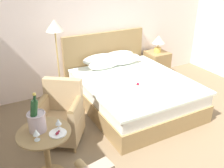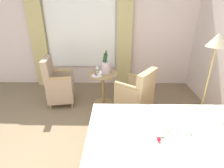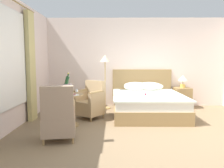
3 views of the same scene
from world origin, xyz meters
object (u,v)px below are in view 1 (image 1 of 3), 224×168
Objects in this scene: bedside_lamp at (158,41)px; armchair_by_window at (61,117)px; wine_glass_near_edge at (58,122)px; snack_plate at (58,133)px; nightstand at (156,65)px; side_table_round at (47,152)px; wine_glass_near_bucket at (36,133)px; floor_lamp_brass at (56,37)px; champagne_bucket at (36,120)px; bed at (130,88)px.

bedside_lamp is 0.41× the size of armchair_by_window.
wine_glass_near_edge is 0.12m from snack_plate.
snack_plate is at bearing -145.79° from nightstand.
wine_glass_near_bucket reaches higher than side_table_round.
nightstand is at bearing 32.27° from wine_glass_near_bucket.
bedside_lamp is 3.45m from wine_glass_near_edge.
floor_lamp_brass is 1.88m from champagne_bucket.
side_table_round is at bearing -148.40° from nightstand.
bed is at bearing 29.10° from champagne_bucket.
floor_lamp_brass is at bearing 151.81° from bed.
champagne_bucket is at bearing -150.90° from bed.
wine_glass_near_bucket is (-3.14, -1.99, -0.08)m from bedside_lamp.
armchair_by_window is (-1.46, -0.46, 0.08)m from bed.
champagne_bucket is (-0.05, 0.06, 0.43)m from side_table_round.
bed is at bearing 31.10° from side_table_round.
snack_plate is (-2.92, -1.98, 0.39)m from nightstand.
champagne_bucket is at bearing -126.04° from armchair_by_window.
wine_glass_near_bucket is 0.15× the size of armchair_by_window.
wine_glass_near_bucket is at bearing -162.76° from wine_glass_near_edge.
armchair_by_window is at bearing 57.76° from wine_glass_near_bucket.
side_table_round is (-0.71, -1.72, -0.88)m from floor_lamp_brass.
armchair_by_window is (-2.66, -1.22, 0.10)m from nightstand.
snack_plate is (-0.04, -0.08, -0.09)m from wine_glass_near_edge.
champagne_bucket is 2.40× the size of snack_plate.
champagne_bucket reaches higher than armchair_by_window.
bedside_lamp is 1.91× the size of snack_plate.
bedside_lamp is at bearing 180.00° from nightstand.
champagne_bucket is 0.28m from snack_plate.
wine_glass_near_edge is at bearing -107.23° from floor_lamp_brass.
wine_glass_near_edge is at bearing -146.53° from nightstand.
armchair_by_window is (0.25, 0.76, -0.30)m from snack_plate.
nightstand is at bearing 34.21° from snack_plate.
nightstand is at bearing 0.00° from bedside_lamp.
side_table_round is 0.75× the size of armchair_by_window.
snack_plate is at bearing -145.79° from bedside_lamp.
nightstand is 0.89× the size of side_table_round.
nightstand is 3.48m from wine_glass_near_edge.
wine_glass_near_edge is at bearing -146.53° from bedside_lamp.
floor_lamp_brass reaches higher than nightstand.
wine_glass_near_bucket is at bearing -106.28° from champagne_bucket.
bed is 1.60m from floor_lamp_brass.
snack_plate is (0.23, 0.00, -0.09)m from wine_glass_near_bucket.
bed is 2.08m from wine_glass_near_edge.
bedside_lamp is 3.60m from side_table_round.
snack_plate is at bearing -144.54° from bed.
wine_glass_near_bucket reaches higher than nightstand.
floor_lamp_brass is 1.90m from wine_glass_near_edge.
armchair_by_window is at bearing -155.37° from bedside_lamp.
bedside_lamp reaches higher than nightstand.
wine_glass_near_bucket is at bearing -147.73° from bedside_lamp.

